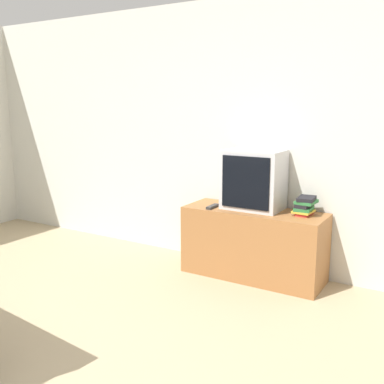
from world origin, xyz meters
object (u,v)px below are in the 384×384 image
(tv_stand, at_px, (253,244))
(remote_on_stand, at_px, (213,207))
(television, at_px, (254,180))
(book_stack, at_px, (305,205))

(tv_stand, height_order, remote_on_stand, remote_on_stand)
(remote_on_stand, bearing_deg, tv_stand, 16.76)
(television, relative_size, remote_on_stand, 2.91)
(tv_stand, relative_size, remote_on_stand, 6.94)
(tv_stand, xyz_separation_m, book_stack, (0.45, 0.07, 0.41))
(television, bearing_deg, tv_stand, -54.20)
(television, height_order, remote_on_stand, television)
(television, bearing_deg, book_stack, 1.86)
(television, height_order, book_stack, television)
(tv_stand, bearing_deg, book_stack, 8.58)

